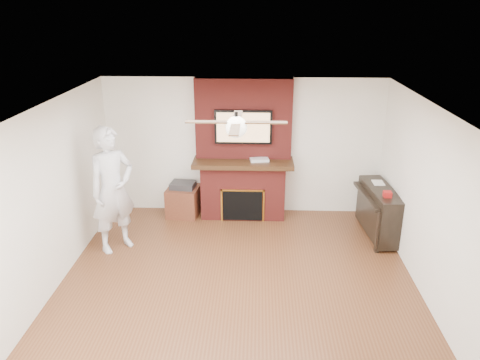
{
  "coord_description": "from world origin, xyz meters",
  "views": [
    {
      "loc": [
        0.26,
        -5.4,
        3.71
      ],
      "look_at": [
        0.01,
        0.9,
        1.31
      ],
      "focal_mm": 35.0,
      "sensor_mm": 36.0,
      "label": 1
    }
  ],
  "objects_px": {
    "fireplace": "(243,164)",
    "side_table": "(184,200)",
    "person": "(113,190)",
    "piano": "(379,210)"
  },
  "relations": [
    {
      "from": "fireplace",
      "to": "person",
      "type": "height_order",
      "value": "fireplace"
    },
    {
      "from": "fireplace",
      "to": "side_table",
      "type": "distance_m",
      "value": 1.31
    },
    {
      "from": "side_table",
      "to": "piano",
      "type": "height_order",
      "value": "piano"
    },
    {
      "from": "fireplace",
      "to": "piano",
      "type": "xyz_separation_m",
      "value": [
        2.29,
        -0.75,
        -0.54
      ]
    },
    {
      "from": "person",
      "to": "side_table",
      "type": "height_order",
      "value": "person"
    },
    {
      "from": "person",
      "to": "side_table",
      "type": "xyz_separation_m",
      "value": [
        0.87,
        1.29,
        -0.71
      ]
    },
    {
      "from": "piano",
      "to": "side_table",
      "type": "bearing_deg",
      "value": 163.64
    },
    {
      "from": "fireplace",
      "to": "person",
      "type": "bearing_deg",
      "value": -145.38
    },
    {
      "from": "fireplace",
      "to": "side_table",
      "type": "relative_size",
      "value": 3.9
    },
    {
      "from": "person",
      "to": "side_table",
      "type": "distance_m",
      "value": 1.71
    }
  ]
}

